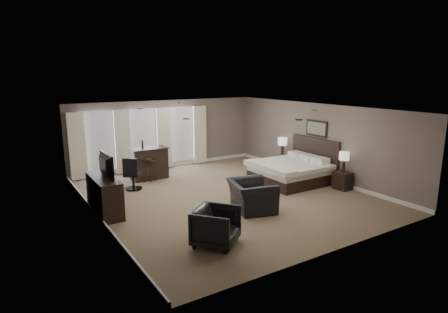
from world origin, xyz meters
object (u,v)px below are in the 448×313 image
desk_chair (133,173)px  bar_stool_left (146,170)px  nightstand_near (342,181)px  lamp_far (282,147)px  nightstand_far (282,163)px  armchair_far (216,225)px  armchair_near (252,191)px  lamp_near (344,162)px  bed (291,162)px  tv (103,175)px  bar_stool_right (151,170)px  bar_counter (149,163)px  dresser (105,195)px

desk_chair → bar_stool_left: bearing=-100.0°
desk_chair → nightstand_near: bearing=-175.5°
nightstand_near → lamp_far: bearing=90.0°
nightstand_near → nightstand_far: (0.00, 2.90, -0.01)m
armchair_far → armchair_near: bearing=-4.8°
lamp_near → bed: bearing=121.5°
tv → bar_stool_right: tv is taller
tv → bar_counter: tv is taller
bar_stool_left → desk_chair: 0.95m
bar_stool_right → nightstand_far: bearing=-14.8°
nightstand_far → bar_counter: bearing=162.0°
nightstand_far → bar_stool_left: 5.08m
nightstand_far → armchair_far: armchair_far is taller
nightstand_far → lamp_near: size_ratio=0.83×
lamp_near → bar_stool_right: bearing=138.8°
lamp_near → armchair_near: (-3.55, 0.02, -0.34)m
lamp_far → bed: bearing=-121.5°
nightstand_near → nightstand_far: 2.90m
lamp_far → armchair_near: lamp_far is taller
desk_chair → bar_counter: bearing=-97.3°
lamp_near → bar_stool_right: size_ratio=0.89×
lamp_far → bar_stool_left: bearing=165.8°
nightstand_near → bar_counter: bar_counter is taller
lamp_near → bar_stool_left: lamp_near is taller
lamp_far → dresser: bearing=-171.5°
bar_stool_right → nightstand_near: bearing=-41.2°
nightstand_near → tv: 7.21m
armchair_far → desk_chair: size_ratio=0.86×
lamp_near → nightstand_far: bearing=90.0°
nightstand_near → bar_counter: (-4.71, 4.43, 0.27)m
lamp_near → tv: (-6.92, 1.86, 0.16)m
lamp_far → nightstand_far: bearing=0.0°
desk_chair → lamp_near: bearing=-175.5°
nightstand_far → lamp_far: lamp_far is taller
nightstand_far → bar_counter: 4.96m
tv → armchair_far: 3.52m
nightstand_far → tv: tv is taller
nightstand_near → bar_counter: size_ratio=0.45×
lamp_near → bar_counter: 6.48m
nightstand_near → bar_stool_right: bar_stool_right is taller
lamp_near → desk_chair: (-5.60, 3.50, -0.36)m
bed → nightstand_far: 1.76m
nightstand_near → armchair_near: 3.56m
lamp_far → armchair_far: lamp_far is taller
bed → lamp_near: bed is taller
nightstand_near → dresser: 7.17m
armchair_far → bar_stool_right: bearing=43.6°
lamp_near → tv: bearing=164.9°
bar_stool_right → dresser: bearing=-133.7°
nightstand_near → lamp_near: (0.00, 0.00, 0.60)m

